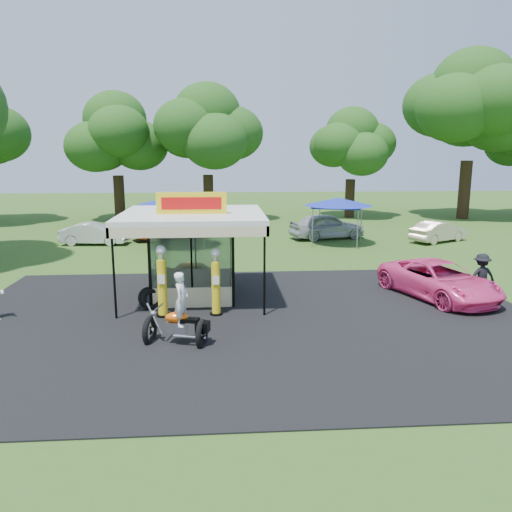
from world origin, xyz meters
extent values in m
plane|color=#32581B|center=(0.00, 0.00, 0.00)|extent=(120.00, 120.00, 0.00)
cube|color=black|center=(0.00, 2.00, 0.02)|extent=(20.00, 14.00, 0.04)
cube|color=white|center=(-2.00, 5.00, 0.03)|extent=(3.00, 3.00, 0.06)
cube|color=white|center=(-2.00, 5.00, 3.29)|extent=(5.40, 5.40, 0.18)
cube|color=yellow|center=(-2.00, 4.50, 3.78)|extent=(2.60, 0.25, 0.80)
cube|color=red|center=(-2.00, 4.37, 3.78)|extent=(2.21, 0.02, 0.45)
cylinder|color=black|center=(-4.55, 2.45, 1.60)|extent=(0.08, 0.08, 3.20)
cylinder|color=black|center=(0.55, 2.45, 1.60)|extent=(0.08, 0.08, 3.20)
cylinder|color=black|center=(-2.97, 2.59, 0.05)|extent=(0.47, 0.47, 0.11)
cylinder|color=yellow|center=(-2.97, 2.59, 1.08)|extent=(0.32, 0.32, 1.94)
cylinder|color=silver|center=(-2.97, 2.59, 2.16)|extent=(0.22, 0.22, 0.22)
sphere|color=white|center=(-2.97, 2.59, 2.37)|extent=(0.35, 0.35, 0.35)
cube|color=white|center=(-2.97, 2.39, 1.40)|extent=(0.24, 0.02, 0.32)
cylinder|color=black|center=(-1.13, 2.64, 0.05)|extent=(0.45, 0.45, 0.10)
cylinder|color=yellow|center=(-1.13, 2.64, 1.02)|extent=(0.31, 0.31, 1.83)
cylinder|color=silver|center=(-1.13, 2.64, 2.04)|extent=(0.20, 0.20, 0.20)
sphere|color=white|center=(-1.13, 2.64, 2.24)|extent=(0.33, 0.33, 0.33)
cube|color=white|center=(-1.13, 2.45, 1.32)|extent=(0.22, 0.02, 0.31)
torus|color=black|center=(-3.10, 0.22, 0.37)|extent=(0.39, 0.92, 0.91)
torus|color=black|center=(-1.53, -0.18, 0.37)|extent=(0.39, 0.92, 0.91)
cube|color=silver|center=(-2.27, 0.00, 0.54)|extent=(0.65, 0.44, 0.32)
ellipsoid|color=#EA5D10|center=(-2.27, 0.00, 0.84)|extent=(0.69, 0.39, 0.32)
cube|color=black|center=(-1.90, -0.09, 0.78)|extent=(0.65, 0.42, 0.11)
cube|color=black|center=(-1.50, -0.19, 0.59)|extent=(0.46, 0.45, 0.30)
cylinder|color=silver|center=(-2.95, 0.18, 0.76)|extent=(0.48, 0.18, 0.96)
cylinder|color=silver|center=(-2.79, 0.14, 1.13)|extent=(0.21, 0.64, 0.05)
sphere|color=silver|center=(-2.97, 0.18, 0.92)|extent=(0.17, 0.17, 0.17)
imported|color=white|center=(-2.11, -0.03, 1.41)|extent=(0.52, 0.67, 1.62)
torus|color=black|center=(-3.46, 3.44, 0.41)|extent=(0.89, 0.70, 0.84)
torus|color=black|center=(-3.60, 3.61, 0.41)|extent=(0.90, 0.78, 0.84)
imported|color=yellow|center=(-2.00, 7.20, 0.48)|extent=(2.82, 1.13, 0.96)
imported|color=#FF4592|center=(7.58, 4.21, 0.73)|extent=(3.96, 5.74, 1.46)
imported|color=black|center=(9.18, 4.02, 0.90)|extent=(1.18, 0.71, 1.80)
imported|color=beige|center=(-8.82, 17.20, 0.67)|extent=(4.20, 1.76, 1.35)
imported|color=#A22D0C|center=(-4.15, 19.02, 0.79)|extent=(5.86, 4.20, 1.58)
imported|color=#B8BABD|center=(6.14, 18.38, 0.85)|extent=(5.33, 3.14, 1.70)
imported|color=beige|center=(13.03, 16.62, 0.67)|extent=(4.26, 3.22, 1.35)
cylinder|color=gray|center=(-5.15, 17.50, 1.23)|extent=(0.06, 0.06, 2.46)
cylinder|color=gray|center=(-2.28, 17.50, 1.23)|extent=(0.06, 0.06, 2.46)
cylinder|color=gray|center=(-5.15, 14.63, 1.23)|extent=(0.06, 0.06, 2.46)
cylinder|color=gray|center=(-2.28, 14.63, 1.23)|extent=(0.06, 0.06, 2.46)
cube|color=#1A2AA9|center=(-3.71, 16.07, 2.52)|extent=(3.07, 3.07, 0.12)
cone|color=#1A2AA9|center=(-3.71, 16.07, 2.83)|extent=(4.42, 4.42, 0.51)
cylinder|color=gray|center=(5.01, 17.63, 1.16)|extent=(0.06, 0.06, 2.32)
cylinder|color=gray|center=(7.70, 17.63, 1.16)|extent=(0.06, 0.06, 2.32)
cylinder|color=gray|center=(5.01, 14.94, 1.16)|extent=(0.06, 0.06, 2.32)
cylinder|color=gray|center=(7.70, 14.94, 1.16)|extent=(0.06, 0.06, 2.32)
cube|color=#1A2AA9|center=(6.36, 16.29, 2.37)|extent=(2.90, 2.90, 0.12)
cone|color=#1A2AA9|center=(6.36, 16.29, 2.67)|extent=(4.17, 4.17, 0.48)
cylinder|color=black|center=(-9.53, 29.19, 1.89)|extent=(0.89, 0.89, 3.77)
ellipsoid|color=#1C4814|center=(-9.53, 29.19, 6.69)|extent=(8.75, 8.75, 7.50)
cylinder|color=black|center=(-1.92, 27.63, 1.94)|extent=(0.83, 0.83, 3.88)
ellipsoid|color=#1C4814|center=(-1.92, 27.63, 6.98)|extent=(9.30, 9.30, 7.98)
cylinder|color=black|center=(10.55, 29.54, 1.68)|extent=(0.84, 0.84, 3.37)
ellipsoid|color=#1C4814|center=(10.55, 29.54, 5.99)|extent=(7.86, 7.86, 6.74)
cylinder|color=black|center=(20.25, 27.97, 2.50)|extent=(1.00, 1.00, 5.01)
ellipsoid|color=#1C4814|center=(20.25, 27.97, 8.90)|extent=(11.69, 11.69, 10.02)
camera|label=1|loc=(-0.93, -14.18, 5.58)|focal=35.00mm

